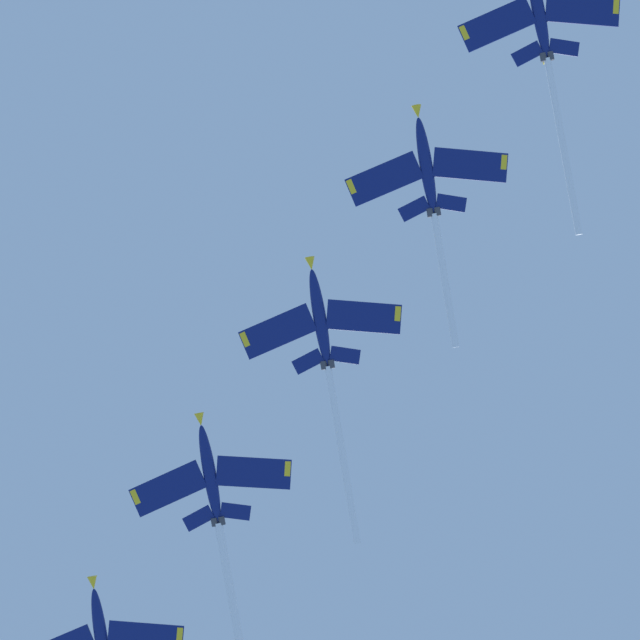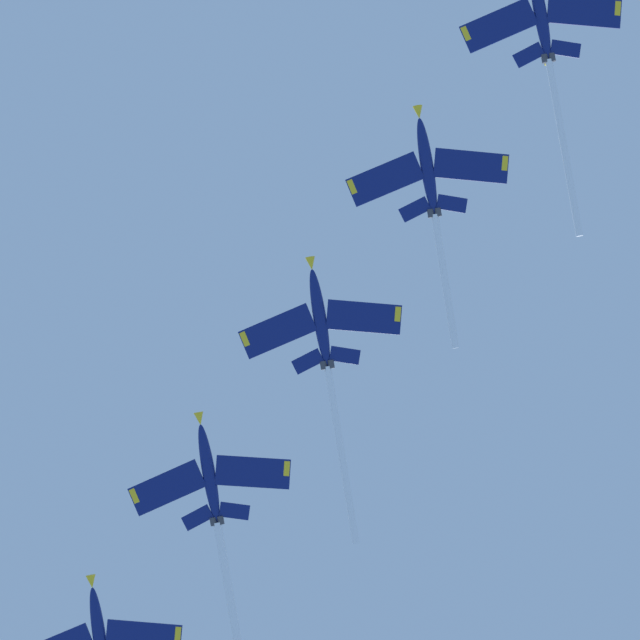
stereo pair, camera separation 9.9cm
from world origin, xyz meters
TOP-DOWN VIEW (x-y plane):
  - jet_lead at (24.12, -10.42)m, footprint 22.09×31.54m
  - jet_second at (16.25, 10.77)m, footprint 19.45×26.87m
  - jet_third at (10.11, 33.04)m, footprint 21.80×30.96m
  - jet_fourth at (3.80, 55.83)m, footprint 21.80×29.96m

SIDE VIEW (x-z plane):
  - jet_fourth at x=3.80m, z-range 155.11..162.49m
  - jet_third at x=10.11m, z-range 157.15..165.04m
  - jet_second at x=16.25m, z-range 160.83..167.25m
  - jet_lead at x=24.12m, z-range 163.03..170.62m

